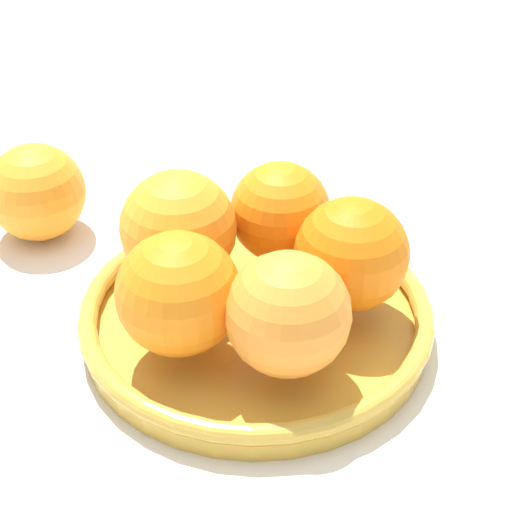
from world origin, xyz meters
The scene contains 4 objects.
ground_plane centered at (0.00, 0.00, 0.00)m, with size 4.00×4.00×0.00m, color silver.
fruit_bowl centered at (0.00, 0.00, 0.01)m, with size 0.23×0.23×0.02m.
orange_pile centered at (0.00, 0.00, 0.06)m, with size 0.18×0.19×0.08m.
stray_orange centered at (-0.04, -0.20, 0.04)m, with size 0.07×0.07×0.07m, color orange.
Camera 1 is at (0.39, 0.17, 0.37)m, focal length 60.00 mm.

